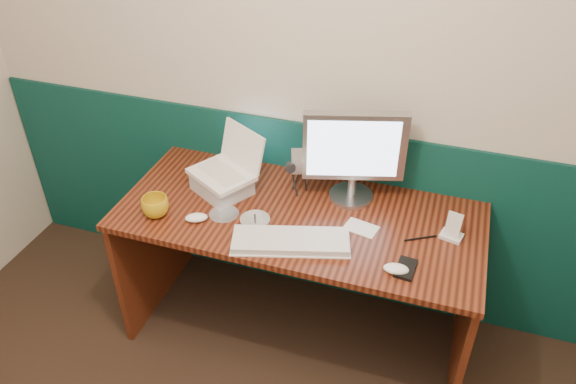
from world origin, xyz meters
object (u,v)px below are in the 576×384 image
(desk, at_px, (298,276))
(keyboard, at_px, (291,242))
(mug, at_px, (155,207))
(camcorder, at_px, (299,174))
(laptop, at_px, (220,155))
(monitor, at_px, (354,156))

(desk, xyz_separation_m, keyboard, (0.03, -0.20, 0.39))
(desk, relative_size, mug, 13.56)
(camcorder, bearing_deg, keyboard, -97.50)
(keyboard, bearing_deg, camcorder, 85.92)
(keyboard, height_order, camcorder, camcorder)
(desk, distance_m, mug, 0.75)
(keyboard, bearing_deg, mug, 163.67)
(desk, distance_m, camcorder, 0.50)
(laptop, relative_size, keyboard, 0.58)
(desk, height_order, monitor, monitor)
(camcorder, bearing_deg, desk, -92.66)
(monitor, xyz_separation_m, mug, (-0.78, -0.40, -0.18))
(desk, height_order, keyboard, keyboard)
(laptop, height_order, monitor, monitor)
(desk, height_order, mug, mug)
(laptop, relative_size, monitor, 0.62)
(mug, xyz_separation_m, camcorder, (0.54, 0.36, 0.05))
(desk, relative_size, monitor, 3.61)
(desk, distance_m, monitor, 0.66)
(mug, bearing_deg, monitor, 27.11)
(laptop, distance_m, keyboard, 0.52)
(desk, bearing_deg, monitor, 46.18)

